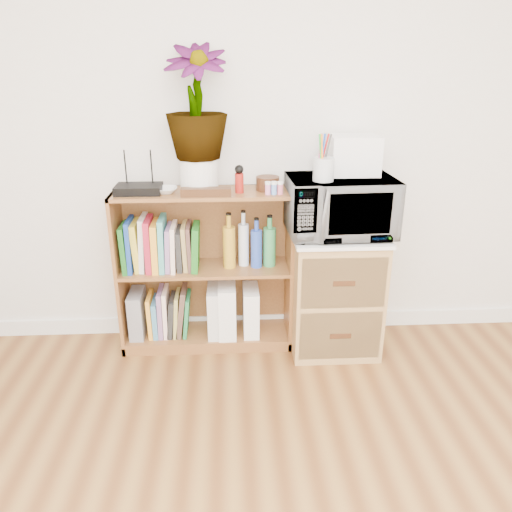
{
  "coord_description": "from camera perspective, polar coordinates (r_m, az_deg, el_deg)",
  "views": [
    {
      "loc": [
        -0.2,
        -0.59,
        1.62
      ],
      "look_at": [
        -0.06,
        1.95,
        0.62
      ],
      "focal_mm": 35.0,
      "sensor_mm": 36.0,
      "label": 1
    }
  ],
  "objects": [
    {
      "name": "wicker_unit",
      "position": [
        2.97,
        8.9,
        -4.14
      ],
      "size": [
        0.5,
        0.45,
        0.7
      ],
      "primitive_type": "cube",
      "color": "#9E7542",
      "rests_on": "ground"
    },
    {
      "name": "skirting_board",
      "position": [
        3.25,
        0.85,
        -7.48
      ],
      "size": [
        4.0,
        0.02,
        0.1
      ],
      "primitive_type": "cube",
      "color": "white",
      "rests_on": "ground"
    },
    {
      "name": "pen_cup",
      "position": [
        2.64,
        7.72,
        9.79
      ],
      "size": [
        0.11,
        0.11,
        0.12
      ],
      "primitive_type": "cylinder",
      "color": "silver",
      "rests_on": "microwave"
    },
    {
      "name": "wooden_bowl",
      "position": [
        2.79,
        1.34,
        8.3
      ],
      "size": [
        0.13,
        0.13,
        0.08
      ],
      "primitive_type": "cylinder",
      "color": "#3C1D10",
      "rests_on": "bookshelf"
    },
    {
      "name": "lower_books",
      "position": [
        3.07,
        -9.89,
        -6.44
      ],
      "size": [
        0.25,
        0.19,
        0.3
      ],
      "color": "#F8A62B",
      "rests_on": "bookshelf"
    },
    {
      "name": "magazine_holder_left",
      "position": [
        3.03,
        -4.61,
        -6.17
      ],
      "size": [
        0.09,
        0.24,
        0.3
      ],
      "primitive_type": "cube",
      "color": "silver",
      "rests_on": "bookshelf"
    },
    {
      "name": "white_bowl",
      "position": [
        2.77,
        -10.33,
        7.4
      ],
      "size": [
        0.13,
        0.13,
        0.03
      ],
      "primitive_type": "imported",
      "color": "silver",
      "rests_on": "bookshelf"
    },
    {
      "name": "potted_plant",
      "position": [
        2.73,
        -6.88,
        17.05
      ],
      "size": [
        0.33,
        0.33,
        0.58
      ],
      "primitive_type": "imported",
      "color": "#31712D",
      "rests_on": "plant_pot"
    },
    {
      "name": "router",
      "position": [
        2.79,
        -13.26,
        7.46
      ],
      "size": [
        0.25,
        0.17,
        0.04
      ],
      "primitive_type": "cube",
      "color": "black",
      "rests_on": "bookshelf"
    },
    {
      "name": "liquor_bottles",
      "position": [
        2.87,
        -0.75,
        1.68
      ],
      "size": [
        0.31,
        0.07,
        0.32
      ],
      "color": "gold",
      "rests_on": "bookshelf"
    },
    {
      "name": "magazine_holder_right",
      "position": [
        3.03,
        -0.6,
        -6.18
      ],
      "size": [
        0.09,
        0.23,
        0.29
      ],
      "primitive_type": "cube",
      "color": "white",
      "rests_on": "bookshelf"
    },
    {
      "name": "file_box",
      "position": [
        3.09,
        -13.36,
        -6.36
      ],
      "size": [
        0.08,
        0.22,
        0.28
      ],
      "primitive_type": "cube",
      "color": "gray",
      "rests_on": "bookshelf"
    },
    {
      "name": "plant_pot",
      "position": [
        2.78,
        -6.53,
        9.22
      ],
      "size": [
        0.21,
        0.21,
        0.18
      ],
      "primitive_type": "cylinder",
      "color": "white",
      "rests_on": "bookshelf"
    },
    {
      "name": "small_appliance",
      "position": [
        2.82,
        11.05,
        11.28
      ],
      "size": [
        0.26,
        0.22,
        0.21
      ],
      "primitive_type": "cube",
      "color": "white",
      "rests_on": "microwave"
    },
    {
      "name": "bookshelf",
      "position": [
        2.93,
        -5.76,
        -1.68
      ],
      "size": [
        1.0,
        0.3,
        0.95
      ],
      "primitive_type": "cube",
      "color": "brown",
      "rests_on": "ground"
    },
    {
      "name": "magazine_holder_mid",
      "position": [
        3.02,
        -3.3,
        -5.96
      ],
      "size": [
        0.1,
        0.26,
        0.32
      ],
      "primitive_type": "cube",
      "color": "white",
      "rests_on": "bookshelf"
    },
    {
      "name": "paint_jars",
      "position": [
        2.69,
        2.07,
        7.62
      ],
      "size": [
        0.11,
        0.04,
        0.06
      ],
      "primitive_type": "cube",
      "color": "#D27580",
      "rests_on": "bookshelf"
    },
    {
      "name": "cookbooks",
      "position": [
        2.9,
        -10.89,
        1.22
      ],
      "size": [
        0.44,
        0.2,
        0.31
      ],
      "color": "#1A621E",
      "rests_on": "bookshelf"
    },
    {
      "name": "microwave",
      "position": [
        2.78,
        9.56,
        5.64
      ],
      "size": [
        0.59,
        0.41,
        0.32
      ],
      "primitive_type": "imported",
      "rotation": [
        0.0,
        0.0,
        0.04
      ],
      "color": "white",
      "rests_on": "wicker_unit"
    },
    {
      "name": "trinket_box",
      "position": [
        2.68,
        -5.74,
        7.29
      ],
      "size": [
        0.27,
        0.07,
        0.04
      ],
      "primitive_type": "cube",
      "color": "#37210F",
      "rests_on": "bookshelf"
    },
    {
      "name": "kokeshi_doll",
      "position": [
        2.73,
        -1.92,
        8.33
      ],
      "size": [
        0.05,
        0.05,
        0.11
      ],
      "primitive_type": "cylinder",
      "color": "maroon",
      "rests_on": "bookshelf"
    }
  ]
}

